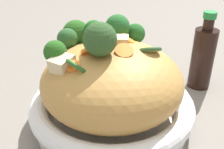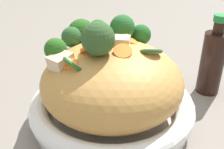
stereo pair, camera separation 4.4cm
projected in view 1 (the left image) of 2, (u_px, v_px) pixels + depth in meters
name	position (u px, v px, depth m)	size (l,w,h in m)	color
ground_plane	(112.00, 119.00, 0.49)	(3.00, 3.00, 0.00)	slate
serving_bowl	(112.00, 107.00, 0.47)	(0.29, 0.29, 0.05)	white
noodle_heap	(112.00, 81.00, 0.45)	(0.24, 0.24, 0.12)	#BF8B46
broccoli_florets	(95.00, 36.00, 0.45)	(0.20, 0.17, 0.09)	#A1BB6F
carrot_coins	(112.00, 49.00, 0.42)	(0.14, 0.08, 0.03)	orange
zucchini_slices	(118.00, 57.00, 0.40)	(0.17, 0.05, 0.03)	beige
chicken_chunks	(85.00, 55.00, 0.41)	(0.14, 0.06, 0.04)	beige
soy_sauce_bottle	(203.00, 57.00, 0.56)	(0.05, 0.05, 0.17)	black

